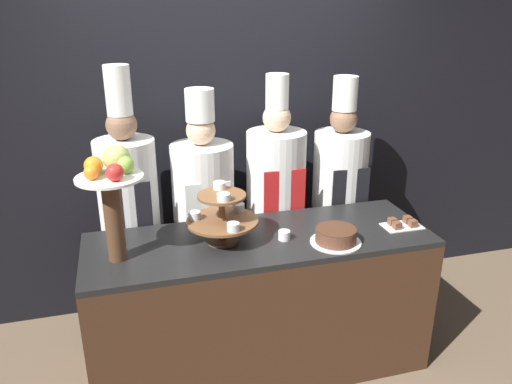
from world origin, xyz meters
TOP-DOWN VIEW (x-y plane):
  - wall_back at (0.00, 1.29)m, footprint 10.00×0.06m
  - buffet_counter at (0.00, 0.34)m, footprint 2.04×0.68m
  - tiered_stand at (-0.23, 0.35)m, footprint 0.41×0.41m
  - fruit_pedestal at (-0.80, 0.31)m, footprint 0.34×0.34m
  - cake_round at (0.40, 0.16)m, footprint 0.30×0.30m
  - cup_white at (0.13, 0.28)m, footprint 0.07×0.07m
  - cake_square_tray at (0.89, 0.25)m, footprint 0.24×0.15m
  - chef_left at (-0.73, 0.90)m, footprint 0.38×0.38m
  - chef_center_left at (-0.24, 0.90)m, footprint 0.42×0.42m
  - chef_center_right at (0.27, 0.90)m, footprint 0.41×0.41m
  - chef_right at (0.75, 0.90)m, footprint 0.39×0.39m

SIDE VIEW (x-z plane):
  - buffet_counter at x=0.00m, z-range 0.00..0.91m
  - chef_center_left at x=-0.24m, z-range 0.07..1.78m
  - cake_square_tray at x=0.89m, z-range 0.91..0.96m
  - chef_right at x=0.75m, z-range 0.07..1.81m
  - cup_white at x=0.13m, z-range 0.91..0.97m
  - chef_center_right at x=0.27m, z-range 0.06..1.84m
  - cake_round at x=0.40m, z-range 0.91..1.00m
  - chef_left at x=-0.73m, z-range 0.04..1.91m
  - tiered_stand at x=-0.23m, z-range 0.91..1.25m
  - fruit_pedestal at x=-0.80m, z-range 1.02..1.63m
  - wall_back at x=0.00m, z-range 0.00..2.80m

